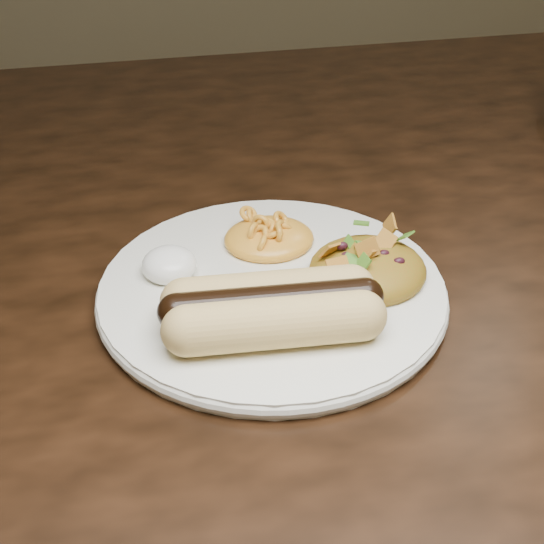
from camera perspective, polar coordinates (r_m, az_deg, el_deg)
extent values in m
cube|color=black|center=(0.68, 1.33, 2.88)|extent=(1.60, 0.90, 0.04)
cylinder|color=silver|center=(0.57, 0.00, -1.40)|extent=(0.34, 0.34, 0.01)
cylinder|color=#EFBE62|center=(0.49, 0.39, -3.89)|extent=(0.12, 0.04, 0.03)
cylinder|color=#EFBE62|center=(0.52, -0.37, -1.77)|extent=(0.12, 0.04, 0.03)
cylinder|color=black|center=(0.50, 0.00, -2.44)|extent=(0.13, 0.03, 0.03)
ellipsoid|color=orange|center=(0.60, -0.23, 3.32)|extent=(0.09, 0.09, 0.03)
ellipsoid|color=white|center=(0.57, -7.78, 0.93)|extent=(0.05, 0.05, 0.03)
ellipsoid|color=#B5300C|center=(0.57, 7.24, 0.58)|extent=(0.09, 0.08, 0.03)
cube|color=white|center=(0.53, -3.08, -4.59)|extent=(0.07, 0.13, 0.00)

